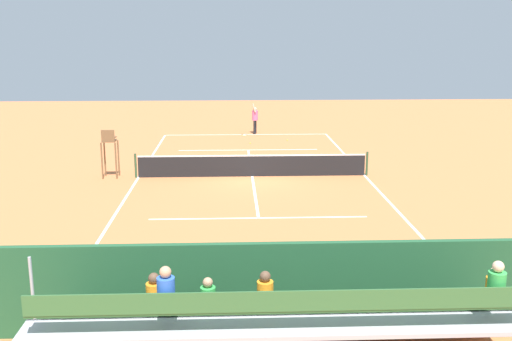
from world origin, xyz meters
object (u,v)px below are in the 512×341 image
object	(u,v)px
umpire_chair	(109,148)
tennis_player	(255,118)
bleacher_stand	(283,322)
equipment_bag	(309,310)
tennis_net	(252,165)
tennis_ball_far	(287,140)
courtside_bench	(390,291)
tennis_ball_near	(250,143)
tennis_racket	(244,135)

from	to	relation	value
umpire_chair	tennis_player	xyz separation A→B (m)	(-6.78, -11.27, -0.30)
bleacher_stand	umpire_chair	world-z (taller)	bleacher_stand
equipment_bag	tennis_net	bearing A→B (deg)	-86.60
equipment_bag	tennis_ball_far	world-z (taller)	equipment_bag
bleacher_stand	courtside_bench	size ratio (longest dim) A/B	5.03
umpire_chair	tennis_player	bearing A→B (deg)	-121.02
tennis_net	tennis_player	bearing A→B (deg)	-92.91
tennis_ball_near	tennis_ball_far	size ratio (longest dim) A/B	1.00
tennis_player	tennis_ball_near	bearing A→B (deg)	83.11
tennis_net	umpire_chair	world-z (taller)	umpire_chair
courtside_bench	tennis_ball_near	xyz separation A→B (m)	(2.47, -21.16, -0.53)
bleacher_stand	tennis_player	world-z (taller)	bleacher_stand
bleacher_stand	tennis_ball_far	world-z (taller)	bleacher_stand
tennis_ball_near	tennis_ball_far	distance (m)	2.38
bleacher_stand	umpire_chair	size ratio (longest dim) A/B	4.23
tennis_player	tennis_ball_near	size ratio (longest dim) A/B	29.18
bleacher_stand	equipment_bag	world-z (taller)	bleacher_stand
courtside_bench	equipment_bag	world-z (taller)	courtside_bench
bleacher_stand	tennis_racket	world-z (taller)	bleacher_stand
tennis_net	bleacher_stand	bearing A→B (deg)	90.09
tennis_net	tennis_ball_far	world-z (taller)	tennis_net
umpire_chair	courtside_bench	size ratio (longest dim) A/B	1.19
tennis_racket	tennis_ball_near	world-z (taller)	tennis_ball_near
tennis_net	tennis_ball_far	xyz separation A→B (m)	(-2.38, -8.77, -0.47)
bleacher_stand	tennis_racket	xyz separation A→B (m)	(0.16, -26.06, -0.92)
tennis_net	umpire_chair	size ratio (longest dim) A/B	4.81
courtside_bench	equipment_bag	distance (m)	1.88
tennis_net	courtside_bench	bearing A→B (deg)	101.22
umpire_chair	courtside_bench	distance (m)	16.00
bleacher_stand	tennis_ball_near	bearing A→B (deg)	-90.34
equipment_bag	tennis_ball_near	bearing A→B (deg)	-88.29
equipment_bag	tennis_racket	xyz separation A→B (m)	(0.93, -24.09, -0.16)
tennis_player	tennis_racket	bearing A→B (deg)	41.45
tennis_player	tennis_racket	xyz separation A→B (m)	(0.71, 0.62, -1.00)
courtside_bench	tennis_racket	xyz separation A→B (m)	(2.76, -23.96, -0.54)
courtside_bench	tennis_racket	distance (m)	24.13
tennis_ball_far	bleacher_stand	bearing A→B (deg)	84.44
tennis_racket	bleacher_stand	bearing A→B (deg)	90.34
tennis_net	bleacher_stand	xyz separation A→B (m)	(-0.03, 15.37, 0.44)
tennis_player	tennis_ball_far	xyz separation A→B (m)	(-1.80, 2.54, -0.98)
tennis_net	tennis_ball_near	distance (m)	7.91
tennis_racket	umpire_chair	bearing A→B (deg)	60.31
bleacher_stand	tennis_net	bearing A→B (deg)	-89.91
tennis_net	umpire_chair	bearing A→B (deg)	-0.40
bleacher_stand	equipment_bag	distance (m)	2.25
courtside_bench	tennis_player	world-z (taller)	tennis_player
bleacher_stand	courtside_bench	world-z (taller)	bleacher_stand
tennis_racket	tennis_ball_far	distance (m)	3.16
tennis_player	tennis_ball_near	distance (m)	3.59
equipment_bag	tennis_racket	world-z (taller)	equipment_bag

